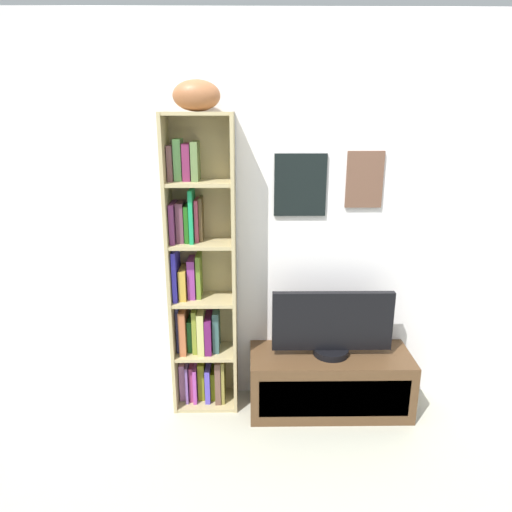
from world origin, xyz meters
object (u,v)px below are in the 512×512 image
object	(u,v)px
football	(196,96)
television	(332,325)
tv_stand	(329,381)
bookshelf	(199,285)

from	to	relation	value
football	television	bearing A→B (deg)	-5.22
tv_stand	television	world-z (taller)	television
tv_stand	television	xyz separation A→B (m)	(0.00, 0.00, 0.40)
television	tv_stand	bearing A→B (deg)	-90.00
bookshelf	tv_stand	xyz separation A→B (m)	(0.82, -0.10, -0.62)
football	television	world-z (taller)	football
tv_stand	football	bearing A→B (deg)	174.70
bookshelf	television	world-z (taller)	bookshelf
football	tv_stand	size ratio (longest dim) A/B	0.26
bookshelf	football	size ratio (longest dim) A/B	7.06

